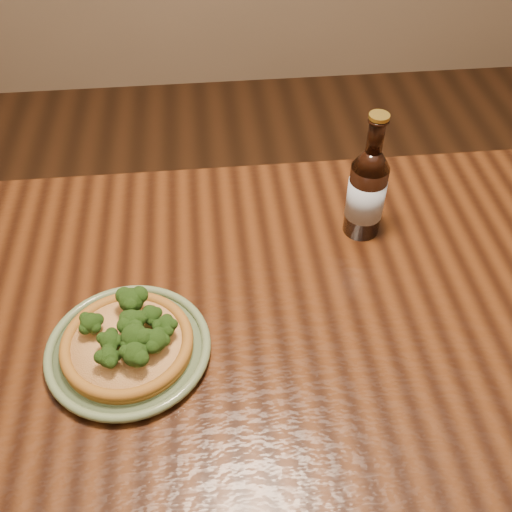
{
  "coord_description": "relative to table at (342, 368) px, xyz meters",
  "views": [
    {
      "loc": [
        -0.2,
        -0.45,
        1.5
      ],
      "look_at": [
        -0.13,
        0.22,
        0.82
      ],
      "focal_mm": 42.0,
      "sensor_mm": 36.0,
      "label": 1
    }
  ],
  "objects": [
    {
      "name": "table",
      "position": [
        0.0,
        0.0,
        0.0
      ],
      "size": [
        1.6,
        0.9,
        0.75
      ],
      "color": "#41210E",
      "rests_on": "ground"
    },
    {
      "name": "plate",
      "position": [
        -0.34,
        -0.0,
        0.1
      ],
      "size": [
        0.25,
        0.25,
        0.02
      ],
      "rotation": [
        0.0,
        0.0,
        -0.39
      ],
      "color": "#637B55",
      "rests_on": "table"
    },
    {
      "name": "pizza",
      "position": [
        -0.34,
        -0.0,
        0.12
      ],
      "size": [
        0.2,
        0.2,
        0.07
      ],
      "rotation": [
        0.0,
        0.0,
        -0.43
      ],
      "color": "#996522",
      "rests_on": "plate"
    },
    {
      "name": "beer_bottle",
      "position": [
        0.07,
        0.24,
        0.18
      ],
      "size": [
        0.07,
        0.07,
        0.24
      ],
      "rotation": [
        0.0,
        0.0,
        -0.41
      ],
      "color": "black",
      "rests_on": "table"
    }
  ]
}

